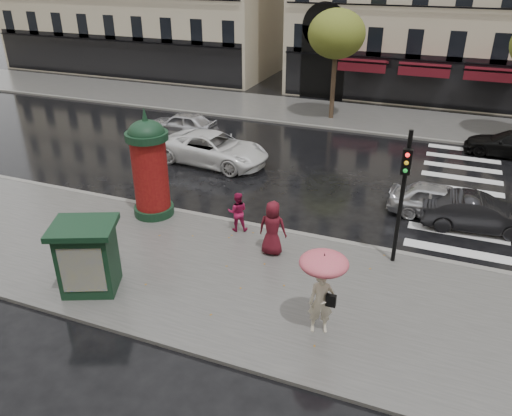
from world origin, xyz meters
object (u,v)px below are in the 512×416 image
at_px(morris_column, 150,165).
at_px(newsstand, 88,256).
at_px(car_darkgrey, 478,213).
at_px(car_far_silver, 182,124).
at_px(car_white, 214,149).
at_px(car_black, 511,144).
at_px(woman_red, 238,212).
at_px(traffic_light, 403,187).
at_px(car_silver, 440,201).
at_px(woman_umbrella, 323,280).
at_px(man_burgundy, 273,228).

height_order(morris_column, newsstand, morris_column).
relative_size(car_darkgrey, car_far_silver, 0.99).
distance_m(car_darkgrey, car_white, 12.42).
distance_m(car_darkgrey, car_black, 9.18).
relative_size(woman_red, traffic_light, 0.33).
distance_m(car_white, car_far_silver, 4.85).
bearing_deg(woman_red, morris_column, -21.60).
bearing_deg(newsstand, car_silver, 43.50).
height_order(car_silver, car_darkgrey, car_silver).
relative_size(woman_umbrella, car_far_silver, 0.60).
distance_m(man_burgundy, newsstand, 5.95).
relative_size(morris_column, car_silver, 1.08).
height_order(traffic_light, car_white, traffic_light).
distance_m(woman_umbrella, traffic_light, 4.58).
relative_size(morris_column, traffic_light, 0.95).
height_order(newsstand, car_white, newsstand).
relative_size(morris_column, car_darkgrey, 1.06).
xyz_separation_m(woman_umbrella, car_black, (5.57, 16.92, -1.10)).
relative_size(traffic_light, car_black, 1.01).
bearing_deg(car_silver, car_far_silver, 70.85).
bearing_deg(car_white, man_burgundy, -135.36).
bearing_deg(car_far_silver, car_black, 99.01).
height_order(man_burgundy, car_white, man_burgundy).
distance_m(woman_umbrella, newsstand, 7.05).
xyz_separation_m(man_burgundy, car_silver, (5.15, 5.14, -0.41)).
xyz_separation_m(man_burgundy, traffic_light, (3.94, 0.95, 1.79)).
distance_m(woman_umbrella, woman_red, 6.16).
xyz_separation_m(woman_umbrella, car_darkgrey, (3.95, 7.89, -1.08)).
height_order(morris_column, car_silver, morris_column).
height_order(traffic_light, car_silver, traffic_light).
height_order(morris_column, car_far_silver, morris_column).
distance_m(newsstand, car_silver, 13.23).
relative_size(traffic_light, newsstand, 1.97).
bearing_deg(woman_red, car_far_silver, -72.59).
relative_size(morris_column, newsstand, 1.87).
bearing_deg(car_darkgrey, man_burgundy, 119.70).
xyz_separation_m(woman_umbrella, car_silver, (2.59, 8.42, -1.07)).
distance_m(traffic_light, car_silver, 4.89).
xyz_separation_m(woman_red, morris_column, (-3.62, 0.00, 1.31)).
bearing_deg(car_darkgrey, car_white, 72.89).
relative_size(woman_red, car_black, 0.34).
xyz_separation_m(man_burgundy, newsstand, (-4.44, -3.96, 0.17)).
bearing_deg(car_far_silver, woman_umbrella, 39.20).
relative_size(woman_red, newsstand, 0.66).
relative_size(woman_umbrella, car_white, 0.44).
xyz_separation_m(woman_red, car_darkgrey, (8.26, 3.56, -0.21)).
distance_m(woman_umbrella, car_far_silver, 18.06).
xyz_separation_m(man_burgundy, morris_column, (-5.36, 1.05, 1.09)).
bearing_deg(man_burgundy, car_white, -55.65).
distance_m(woman_umbrella, morris_column, 9.04).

